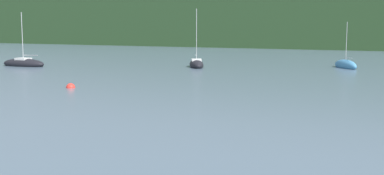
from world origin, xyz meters
TOP-DOWN VIEW (x-y plane):
  - wooded_hillside at (-19.01, 154.46)m, footprint 352.00×75.10m
  - sailboat_far_1 at (0.80, 72.89)m, footprint 3.31×3.88m
  - sailboat_far_2 at (-28.00, 59.09)m, footprint 5.26×2.12m
  - sailboat_far_8 at (-12.21, 66.73)m, footprint 3.56×4.37m
  - mooring_buoy_near at (-11.13, 48.39)m, footprint 0.58×0.58m

SIDE VIEW (x-z plane):
  - mooring_buoy_near at x=-11.13m, z-range -0.29..0.29m
  - sailboat_far_1 at x=0.80m, z-range -2.10..2.61m
  - sailboat_far_8 at x=-12.21m, z-range -2.73..3.24m
  - sailboat_far_2 at x=-28.00m, z-range -2.58..3.11m
  - wooded_hillside at x=-19.01m, z-range -7.11..18.26m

